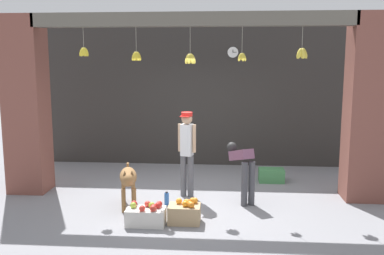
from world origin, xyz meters
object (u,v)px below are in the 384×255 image
at_px(fruit_crate_oranges, 185,212).
at_px(fruit_crate_apples, 146,215).
at_px(water_bottle, 167,199).
at_px(wall_clock, 233,52).
at_px(shopkeeper, 187,148).
at_px(dog, 128,179).
at_px(produce_box_green, 271,175).
at_px(worker_stooping, 243,165).

distance_m(fruit_crate_oranges, fruit_crate_apples, 0.59).
height_order(fruit_crate_apples, water_bottle, fruit_crate_apples).
bearing_deg(wall_clock, shopkeeper, -109.26).
distance_m(fruit_crate_oranges, water_bottle, 0.89).
height_order(shopkeeper, wall_clock, wall_clock).
bearing_deg(dog, fruit_crate_oranges, 45.13).
bearing_deg(produce_box_green, water_bottle, -141.39).
height_order(dog, fruit_crate_oranges, dog).
bearing_deg(worker_stooping, dog, 166.64).
bearing_deg(produce_box_green, dog, -145.78).
distance_m(shopkeeper, fruit_crate_oranges, 1.49).
relative_size(fruit_crate_oranges, fruit_crate_apples, 0.83).
height_order(dog, wall_clock, wall_clock).
distance_m(dog, worker_stooping, 1.98).
distance_m(dog, wall_clock, 4.15).
bearing_deg(fruit_crate_oranges, dog, 148.84).
bearing_deg(water_bottle, wall_clock, 68.34).
relative_size(dog, water_bottle, 4.49).
height_order(shopkeeper, fruit_crate_apples, shopkeeper).
relative_size(worker_stooping, fruit_crate_oranges, 2.05).
relative_size(dog, wall_clock, 3.95).
xyz_separation_m(fruit_crate_oranges, wall_clock, (0.76, 3.69, 2.48)).
relative_size(produce_box_green, wall_clock, 1.97).
bearing_deg(produce_box_green, worker_stooping, -116.43).
bearing_deg(shopkeeper, fruit_crate_oranges, 109.83).
bearing_deg(fruit_crate_oranges, wall_clock, 78.38).
bearing_deg(produce_box_green, fruit_crate_apples, -130.62).
distance_m(fruit_crate_apples, water_bottle, 0.95).
bearing_deg(fruit_crate_apples, worker_stooping, 38.62).
distance_m(shopkeeper, wall_clock, 3.08).
distance_m(fruit_crate_apples, wall_clock, 4.76).
bearing_deg(fruit_crate_apples, dog, 120.42).
bearing_deg(water_bottle, shopkeeper, 57.73).
distance_m(shopkeeper, produce_box_green, 2.10).
xyz_separation_m(worker_stooping, water_bottle, (-1.30, -0.26, -0.55)).
relative_size(fruit_crate_apples, produce_box_green, 1.15).
relative_size(worker_stooping, water_bottle, 4.37).
xyz_separation_m(shopkeeper, fruit_crate_oranges, (0.08, -1.29, -0.74)).
xyz_separation_m(shopkeeper, fruit_crate_apples, (-0.49, -1.42, -0.75)).
bearing_deg(wall_clock, worker_stooping, -86.62).
bearing_deg(fruit_crate_apples, wall_clock, 70.77).
bearing_deg(water_bottle, dog, -162.90).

